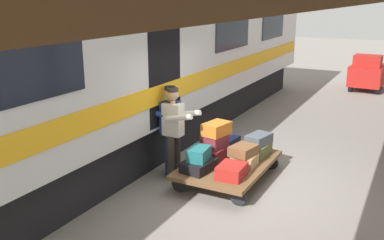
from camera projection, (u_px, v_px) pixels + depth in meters
ground_plane at (252, 187)px, 7.72m from camera, size 60.00×60.00×0.00m
train_car at (101, 60)px, 8.63m from camera, size 3.03×18.29×4.00m
luggage_cart at (228, 165)px, 7.95m from camera, size 1.38×2.16×0.34m
suitcase_black_hardshell at (199, 166)px, 7.55m from camera, size 0.51×0.65×0.19m
suitcase_maroon_trunk at (213, 153)px, 8.05m from camera, size 0.52×0.61×0.24m
suitcase_olive_duffel at (256, 150)px, 8.28m from camera, size 0.47×0.64×0.22m
suitcase_red_plastic at (232, 171)px, 7.27m from camera, size 0.45×0.53×0.22m
suitcase_tan_vintage at (244, 160)px, 7.77m from camera, size 0.41×0.45×0.20m
suitcase_navy_fabric at (226, 144)px, 8.55m from camera, size 0.43×0.52×0.27m
suitcase_burgundy_valise at (215, 141)px, 7.98m from camera, size 0.45×0.50×0.25m
suitcase_slate_roller at (259, 139)px, 8.23m from camera, size 0.44×0.59×0.20m
suitcase_brown_leather at (243, 150)px, 7.72m from camera, size 0.45×0.53×0.18m
suitcase_teal_softside at (199, 154)px, 7.52m from camera, size 0.36×0.49×0.23m
suitcase_orange_carryall at (217, 129)px, 7.92m from camera, size 0.44×0.58×0.23m
porter_in_overalls at (169, 127)px, 8.09m from camera, size 0.71×0.51×1.70m
porter_by_door at (174, 130)px, 7.92m from camera, size 0.67×0.43×1.70m
baggage_tug at (367, 73)px, 15.54m from camera, size 1.17×1.74×1.30m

